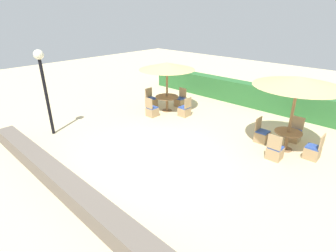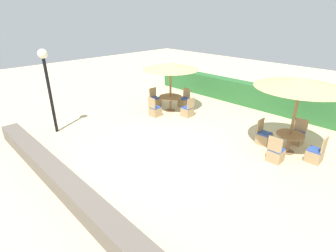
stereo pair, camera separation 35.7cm
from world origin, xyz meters
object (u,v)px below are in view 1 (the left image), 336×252
object	(u,v)px
parasol_back_left	(167,66)
patio_chair_back_left_north	(180,101)
parasol_back_right	(299,82)
patio_chair_back_right_south	(275,152)
patio_chair_back_right_east	(313,151)
patio_chair_back_right_north	(294,134)
patio_chair_back_left_west	(151,101)
patio_chair_back_right_west	(262,135)
patio_chair_back_left_east	(185,111)
round_table_back_right	(288,136)
lamp_post	(43,76)
round_table_back_left	(167,99)
patio_chair_back_left_south	(152,111)

from	to	relation	value
parasol_back_left	patio_chair_back_left_north	size ratio (longest dim) A/B	2.83
parasol_back_right	patio_chair_back_right_south	size ratio (longest dim) A/B	3.09
patio_chair_back_right_east	patio_chair_back_right_north	bearing A→B (deg)	45.51
parasol_back_left	patio_chair_back_left_west	xyz separation A→B (m)	(-1.09, -0.04, -1.95)
patio_chair_back_left_west	patio_chair_back_right_west	bearing A→B (deg)	90.29
patio_chair_back_left_east	patio_chair_back_right_west	bearing A→B (deg)	-90.94
patio_chair_back_right_north	patio_chair_back_right_east	xyz separation A→B (m)	(0.95, -0.93, 0.00)
patio_chair_back_left_east	patio_chair_back_right_east	world-z (taller)	same
patio_chair_back_left_east	patio_chair_back_left_west	distance (m)	2.17
parasol_back_left	patio_chair_back_left_east	xyz separation A→B (m)	(1.09, 0.05, -1.95)
round_table_back_right	patio_chair_back_left_west	bearing A→B (deg)	-179.65
patio_chair_back_right_east	parasol_back_right	bearing A→B (deg)	88.82
patio_chair_back_right_south	lamp_post	bearing A→B (deg)	-150.46
parasol_back_left	patio_chair_back_right_east	bearing A→B (deg)	-0.13
lamp_post	patio_chair_back_right_south	xyz separation A→B (m)	(7.37, 4.18, -2.09)
parasol_back_right	round_table_back_right	size ratio (longest dim) A/B	3.10
patio_chair_back_left_east	patio_chair_back_right_east	bearing A→B (deg)	-90.71
parasol_back_left	patio_chair_back_left_west	size ratio (longest dim) A/B	2.83
round_table_back_left	patio_chair_back_left_south	xyz separation A→B (m)	(-0.02, -1.02, -0.33)
patio_chair_back_left_east	parasol_back_left	bearing A→B (deg)	92.87
patio_chair_back_right_east	patio_chair_back_right_south	xyz separation A→B (m)	(-0.92, -0.90, 0.00)
parasol_back_left	round_table_back_right	bearing A→B (deg)	0.03
patio_chair_back_left_east	patio_chair_back_left_north	bearing A→B (deg)	48.94
patio_chair_back_left_east	patio_chair_back_right_east	distance (m)	5.65
patio_chair_back_left_north	patio_chair_back_right_north	size ratio (longest dim) A/B	1.00
parasol_back_right	round_table_back_left	bearing A→B (deg)	-179.97
round_table_back_left	patio_chair_back_left_west	distance (m)	1.14
round_table_back_right	patio_chair_back_right_south	distance (m)	0.95
parasol_back_left	patio_chair_back_left_north	distance (m)	2.19
round_table_back_left	round_table_back_right	bearing A→B (deg)	0.03
patio_chair_back_right_east	patio_chair_back_right_south	distance (m)	1.29
patio_chair_back_left_west	patio_chair_back_right_east	size ratio (longest dim) A/B	1.00
parasol_back_left	patio_chair_back_right_east	xyz separation A→B (m)	(6.74, -0.02, -1.95)
patio_chair_back_left_east	parasol_back_right	distance (m)	5.26
parasol_back_left	patio_chair_back_left_west	bearing A→B (deg)	-177.91
patio_chair_back_left_south	patio_chair_back_right_south	size ratio (longest dim) A/B	1.00
patio_chair_back_left_north	round_table_back_right	size ratio (longest dim) A/B	1.00
patio_chair_back_left_north	patio_chair_back_right_east	world-z (taller)	same
round_table_back_right	patio_chair_back_right_east	bearing A→B (deg)	-1.18
parasol_back_left	patio_chair_back_left_north	bearing A→B (deg)	89.50
parasol_back_left	patio_chair_back_right_west	xyz separation A→B (m)	(4.94, -0.01, -1.95)
parasol_back_left	patio_chair_back_right_south	bearing A→B (deg)	-8.92
patio_chair_back_left_north	patio_chair_back_left_south	size ratio (longest dim) A/B	1.00
round_table_back_left	patio_chair_back_right_west	xyz separation A→B (m)	(4.94, -0.01, -0.33)
patio_chair_back_left_east	patio_chair_back_right_west	world-z (taller)	same
round_table_back_left	patio_chair_back_right_north	world-z (taller)	patio_chair_back_right_north
parasol_back_left	patio_chair_back_right_west	bearing A→B (deg)	-0.10
parasol_back_left	patio_chair_back_left_south	xyz separation A→B (m)	(-0.02, -1.02, -1.95)
patio_chair_back_left_east	round_table_back_right	world-z (taller)	patio_chair_back_left_east
lamp_post	patio_chair_back_right_east	distance (m)	9.95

